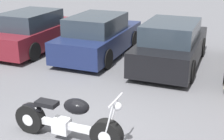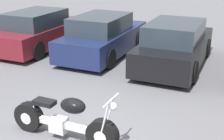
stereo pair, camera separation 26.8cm
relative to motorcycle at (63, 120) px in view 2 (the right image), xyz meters
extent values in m
cylinder|color=black|center=(0.87, -0.02, -0.11)|extent=(0.62, 0.21, 0.62)
cylinder|color=silver|center=(0.87, -0.02, -0.11)|extent=(0.25, 0.22, 0.25)
cylinder|color=black|center=(-0.83, 0.01, -0.11)|extent=(0.62, 0.21, 0.62)
cylinder|color=silver|center=(-0.83, 0.01, -0.11)|extent=(0.25, 0.22, 0.25)
cube|color=silver|center=(0.02, 0.00, -0.10)|extent=(1.30, 0.13, 0.12)
cube|color=silver|center=(-0.10, 0.00, -0.13)|extent=(0.34, 0.25, 0.30)
ellipsoid|color=black|center=(0.26, -0.01, 0.36)|extent=(0.53, 0.35, 0.29)
cube|color=black|center=(-0.40, 0.00, 0.30)|extent=(0.44, 0.25, 0.09)
ellipsoid|color=black|center=(-0.78, 0.01, 0.12)|extent=(0.48, 0.21, 0.20)
cylinder|color=silver|center=(0.96, -0.11, 0.26)|extent=(0.22, 0.04, 0.76)
cylinder|color=silver|center=(0.96, 0.07, 0.26)|extent=(0.22, 0.04, 0.76)
cylinder|color=silver|center=(1.05, -0.02, 0.64)|extent=(0.04, 0.62, 0.03)
sphere|color=silver|center=(1.09, -0.02, 0.52)|extent=(0.15, 0.15, 0.15)
cylinder|color=silver|center=(-0.33, 0.14, -0.22)|extent=(1.30, 0.10, 0.08)
cube|color=maroon|center=(-4.38, 5.37, 0.12)|extent=(1.79, 4.44, 0.75)
cube|color=#28333D|center=(-4.38, 5.10, 0.78)|extent=(1.58, 2.31, 0.59)
cylinder|color=black|center=(-5.22, 6.74, -0.09)|extent=(0.20, 0.66, 0.66)
cylinder|color=black|center=(-3.55, 6.74, -0.09)|extent=(0.20, 0.66, 0.66)
cylinder|color=black|center=(-5.22, 3.99, -0.09)|extent=(0.20, 0.66, 0.66)
cylinder|color=black|center=(-3.55, 3.99, -0.09)|extent=(0.20, 0.66, 0.66)
cube|color=#19234C|center=(-1.70, 5.54, 0.12)|extent=(1.79, 4.44, 0.75)
cube|color=#28333D|center=(-1.70, 5.28, 0.78)|extent=(1.58, 2.31, 0.59)
cylinder|color=black|center=(-2.54, 6.92, -0.09)|extent=(0.20, 0.66, 0.66)
cylinder|color=black|center=(-0.86, 6.92, -0.09)|extent=(0.20, 0.66, 0.66)
cylinder|color=black|center=(-2.54, 4.16, -0.09)|extent=(0.20, 0.66, 0.66)
cylinder|color=black|center=(-0.86, 4.16, -0.09)|extent=(0.20, 0.66, 0.66)
cube|color=black|center=(0.99, 5.38, 0.12)|extent=(1.79, 4.44, 0.75)
cube|color=#28333D|center=(0.99, 5.12, 0.78)|extent=(1.58, 2.31, 0.59)
cylinder|color=black|center=(0.15, 6.76, -0.09)|extent=(0.20, 0.66, 0.66)
cylinder|color=black|center=(1.82, 6.76, -0.09)|extent=(0.20, 0.66, 0.66)
cylinder|color=black|center=(0.15, 4.00, -0.09)|extent=(0.20, 0.66, 0.66)
cylinder|color=black|center=(1.82, 4.00, -0.09)|extent=(0.20, 0.66, 0.66)
camera|label=1|loc=(2.81, -4.66, 3.00)|focal=50.00mm
camera|label=2|loc=(3.06, -4.56, 3.00)|focal=50.00mm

